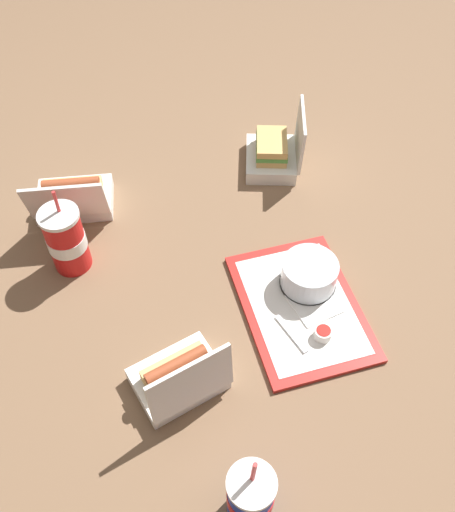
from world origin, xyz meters
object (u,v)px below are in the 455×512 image
(soda_cup_right, at_px, (250,497))
(plastic_fork, at_px, (291,334))
(clamshell_sandwich_left, at_px, (274,153))
(soda_cup_back, at_px, (66,240))
(cake_container, at_px, (309,275))
(ketchup_cup, at_px, (323,333))
(clamshell_hotdog_corner, at_px, (179,377))
(food_tray, at_px, (301,307))
(clamshell_hotdog_back, at_px, (74,197))

(soda_cup_right, bearing_deg, plastic_fork, -45.27)
(clamshell_sandwich_left, distance_m, soda_cup_back, 0.63)
(cake_container, bearing_deg, soda_cup_back, 53.12)
(cake_container, xyz_separation_m, soda_cup_back, (0.34, 0.46, 0.04))
(cake_container, xyz_separation_m, ketchup_cup, (-0.14, 0.05, -0.02))
(clamshell_hotdog_corner, relative_size, soda_cup_right, 0.85)
(food_tray, bearing_deg, clamshell_hotdog_corner, 96.35)
(ketchup_cup, relative_size, plastic_fork, 0.36)
(soda_cup_back, bearing_deg, clamshell_sandwich_left, -84.47)
(food_tray, bearing_deg, plastic_fork, 130.10)
(ketchup_cup, relative_size, soda_cup_back, 0.17)
(clamshell_hotdog_corner, bearing_deg, plastic_fork, -93.51)
(cake_container, distance_m, ketchup_cup, 0.15)
(cake_container, bearing_deg, plastic_fork, 131.08)
(cake_container, height_order, clamshell_hotdog_back, clamshell_hotdog_back)
(ketchup_cup, relative_size, soda_cup_right, 0.18)
(food_tray, height_order, clamshell_sandwich_left, clamshell_sandwich_left)
(clamshell_sandwich_left, bearing_deg, soda_cup_right, 144.70)
(plastic_fork, relative_size, soda_cup_back, 0.46)
(cake_container, bearing_deg, ketchup_cup, 158.25)
(clamshell_hotdog_corner, height_order, soda_cup_back, soda_cup_back)
(clamshell_hotdog_back, bearing_deg, clamshell_hotdog_corner, -179.17)
(plastic_fork, height_order, clamshell_sandwich_left, clamshell_sandwich_left)
(soda_cup_right, distance_m, soda_cup_back, 0.71)
(clamshell_hotdog_back, height_order, soda_cup_back, soda_cup_back)
(food_tray, xyz_separation_m, cake_container, (0.04, -0.05, 0.04))
(food_tray, height_order, ketchup_cup, ketchup_cup)
(food_tray, height_order, clamshell_hotdog_back, clamshell_hotdog_back)
(clamshell_hotdog_back, bearing_deg, clamshell_sandwich_left, -101.92)
(soda_cup_back, bearing_deg, cake_container, -126.88)
(soda_cup_back, bearing_deg, clamshell_hotdog_back, -22.10)
(ketchup_cup, bearing_deg, cake_container, -21.75)
(ketchup_cup, xyz_separation_m, clamshell_hotdog_back, (0.66, 0.33, 0.01))
(clamshell_hotdog_corner, height_order, soda_cup_right, soda_cup_right)
(food_tray, bearing_deg, soda_cup_back, 46.60)
(plastic_fork, bearing_deg, clamshell_sandwich_left, -31.03)
(ketchup_cup, height_order, soda_cup_right, soda_cup_right)
(cake_container, distance_m, soda_cup_back, 0.58)
(ketchup_cup, height_order, plastic_fork, ketchup_cup)
(plastic_fork, xyz_separation_m, clamshell_hotdog_corner, (0.02, 0.27, 0.03))
(clamshell_sandwich_left, distance_m, clamshell_hotdog_corner, 0.73)
(clamshell_sandwich_left, relative_size, clamshell_hotdog_back, 0.89)
(food_tray, distance_m, ketchup_cup, 0.09)
(plastic_fork, height_order, soda_cup_right, soda_cup_right)
(clamshell_hotdog_corner, bearing_deg, soda_cup_back, 10.70)
(cake_container, height_order, ketchup_cup, cake_container)
(clamshell_sandwich_left, height_order, clamshell_hotdog_back, clamshell_sandwich_left)
(clamshell_hotdog_back, distance_m, soda_cup_right, 0.89)
(clamshell_hotdog_back, height_order, soda_cup_right, soda_cup_right)
(cake_container, bearing_deg, clamshell_hotdog_back, 36.64)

